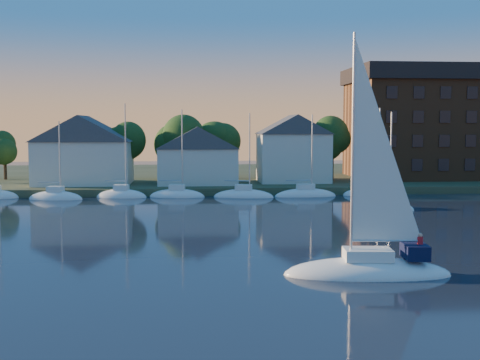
{
  "coord_description": "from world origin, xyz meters",
  "views": [
    {
      "loc": [
        -6.93,
        -28.26,
        9.16
      ],
      "look_at": [
        -2.83,
        22.0,
        4.62
      ],
      "focal_mm": 45.0,
      "sensor_mm": 36.0,
      "label": 1
    }
  ],
  "objects": [
    {
      "name": "shoreline_land",
      "position": [
        0.0,
        75.0,
        0.0
      ],
      "size": [
        160.0,
        50.0,
        2.0
      ],
      "primitive_type": "cube",
      "color": "#343F24",
      "rests_on": "ground"
    },
    {
      "name": "hero_sailboat",
      "position": [
        4.01,
        7.3,
        0.64
      ],
      "size": [
        10.59,
        4.23,
        15.83
      ],
      "rotation": [
        0.0,
        0.0,
        3.05
      ],
      "color": "white",
      "rests_on": "ground"
    },
    {
      "name": "tree_line",
      "position": [
        2.0,
        63.0,
        7.18
      ],
      "size": [
        93.4,
        5.4,
        8.9
      ],
      "color": "#3D2C1B",
      "rests_on": "shoreline_land"
    },
    {
      "name": "wooden_dock",
      "position": [
        0.0,
        52.0,
        0.0
      ],
      "size": [
        120.0,
        3.0,
        1.0
      ],
      "primitive_type": "cube",
      "color": "brown",
      "rests_on": "ground"
    },
    {
      "name": "drifting_sailboat_right",
      "position": [
        14.58,
        37.02,
        0.1
      ],
      "size": [
        6.74,
        7.32,
        11.79
      ],
      "rotation": [
        0.0,
        0.0,
        -0.87
      ],
      "color": "white",
      "rests_on": "ground"
    },
    {
      "name": "ground",
      "position": [
        0.0,
        0.0,
        0.0
      ],
      "size": [
        260.0,
        260.0,
        0.0
      ],
      "primitive_type": "plane",
      "color": "black",
      "rests_on": "ground"
    },
    {
      "name": "moored_fleet",
      "position": [
        -12.0,
        49.0,
        0.1
      ],
      "size": [
        63.5,
        2.4,
        12.05
      ],
      "color": "white",
      "rests_on": "ground"
    },
    {
      "name": "clubhouse_west",
      "position": [
        -22.0,
        58.0,
        5.93
      ],
      "size": [
        13.65,
        9.45,
        9.64
      ],
      "color": "beige",
      "rests_on": "shoreline_land"
    },
    {
      "name": "clubhouse_centre",
      "position": [
        -6.0,
        57.0,
        5.13
      ],
      "size": [
        11.55,
        8.4,
        8.08
      ],
      "color": "beige",
      "rests_on": "shoreline_land"
    },
    {
      "name": "condo_block",
      "position": [
        34.0,
        64.95,
        9.79
      ],
      "size": [
        31.0,
        17.0,
        17.4
      ],
      "color": "brown",
      "rests_on": "shoreline_land"
    },
    {
      "name": "clubhouse_east",
      "position": [
        8.0,
        59.0,
        6.0
      ],
      "size": [
        10.5,
        8.4,
        9.8
      ],
      "color": "beige",
      "rests_on": "shoreline_land"
    }
  ]
}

